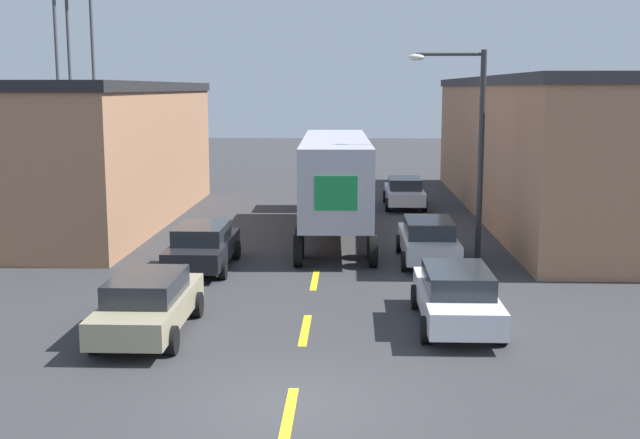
# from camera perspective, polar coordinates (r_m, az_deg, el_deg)

# --- Properties ---
(ground_plane) EXTENTS (160.00, 160.00, 0.00)m
(ground_plane) POSITION_cam_1_polar(r_m,az_deg,el_deg) (15.30, -2.12, -13.09)
(ground_plane) COLOR #333335
(road_centerline) EXTENTS (0.20, 12.78, 0.01)m
(road_centerline) POSITION_cam_1_polar(r_m,az_deg,el_deg) (19.72, -1.06, -7.85)
(road_centerline) COLOR yellow
(road_centerline) RESTS_ON ground_plane
(warehouse_left) EXTENTS (12.34, 18.91, 6.09)m
(warehouse_left) POSITION_cam_1_polar(r_m,az_deg,el_deg) (37.44, -19.70, 4.53)
(warehouse_left) COLOR #9E7051
(warehouse_left) RESTS_ON ground_plane
(warehouse_right) EXTENTS (8.49, 27.50, 6.33)m
(warehouse_right) POSITION_cam_1_polar(r_m,az_deg,el_deg) (39.05, 16.90, 5.03)
(warehouse_right) COLOR #9E7051
(warehouse_right) RESTS_ON ground_plane
(semi_truck) EXTENTS (3.09, 14.91, 3.93)m
(semi_truck) POSITION_cam_1_polar(r_m,az_deg,el_deg) (32.49, 1.09, 3.27)
(semi_truck) COLOR navy
(semi_truck) RESTS_ON ground_plane
(parked_car_right_far) EXTENTS (1.97, 4.77, 1.47)m
(parked_car_right_far) POSITION_cam_1_polar(r_m,az_deg,el_deg) (39.75, 6.02, 1.98)
(parked_car_right_far) COLOR silver
(parked_car_right_far) RESTS_ON ground_plane
(parked_car_left_far) EXTENTS (1.97, 4.77, 1.47)m
(parked_car_left_far) POSITION_cam_1_polar(r_m,az_deg,el_deg) (26.33, -8.33, -1.84)
(parked_car_left_far) COLOR black
(parked_car_left_far) RESTS_ON ground_plane
(parked_car_left_near) EXTENTS (1.97, 4.77, 1.47)m
(parked_car_left_near) POSITION_cam_1_polar(r_m,az_deg,el_deg) (19.61, -12.11, -5.82)
(parked_car_left_near) COLOR tan
(parked_car_left_near) RESTS_ON ground_plane
(parked_car_right_mid) EXTENTS (1.97, 4.77, 1.47)m
(parked_car_right_mid) POSITION_cam_1_polar(r_m,az_deg,el_deg) (27.34, 7.70, -1.41)
(parked_car_right_mid) COLOR #B2B2B7
(parked_car_right_mid) RESTS_ON ground_plane
(parked_car_right_near) EXTENTS (1.97, 4.77, 1.47)m
(parked_car_right_near) POSITION_cam_1_polar(r_m,az_deg,el_deg) (20.15, 9.67, -5.34)
(parked_car_right_near) COLOR silver
(parked_car_right_near) RESTS_ON ground_plane
(street_lamp) EXTENTS (2.63, 0.32, 7.09)m
(street_lamp) POSITION_cam_1_polar(r_m,az_deg,el_deg) (27.79, 10.70, 5.78)
(street_lamp) COLOR #2D2D30
(street_lamp) RESTS_ON ground_plane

